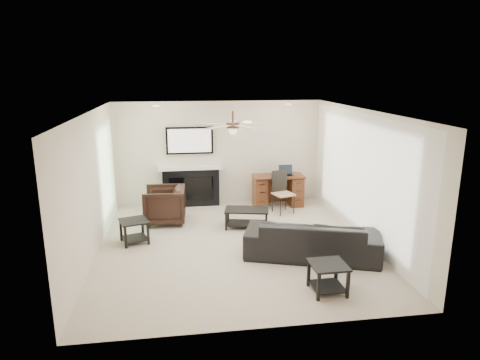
% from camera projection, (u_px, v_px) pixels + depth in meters
% --- Properties ---
extents(room_shell, '(5.50, 5.54, 2.52)m').
position_uv_depth(room_shell, '(243.00, 156.00, 7.77)').
color(room_shell, beige).
rests_on(room_shell, ground).
extents(sofa, '(2.48, 1.59, 0.68)m').
position_uv_depth(sofa, '(312.00, 238.00, 7.49)').
color(sofa, black).
rests_on(sofa, ground).
extents(armchair, '(0.91, 0.89, 0.79)m').
position_uv_depth(armchair, '(165.00, 205.00, 9.17)').
color(armchair, black).
rests_on(armchair, ground).
extents(coffee_table, '(0.99, 0.68, 0.40)m').
position_uv_depth(coffee_table, '(247.00, 218.00, 8.93)').
color(coffee_table, black).
rests_on(coffee_table, ground).
extents(end_table_near, '(0.53, 0.53, 0.45)m').
position_uv_depth(end_table_near, '(328.00, 278.00, 6.30)').
color(end_table_near, black).
rests_on(end_table_near, ground).
extents(end_table_left, '(0.63, 0.63, 0.45)m').
position_uv_depth(end_table_left, '(134.00, 231.00, 8.13)').
color(end_table_left, black).
rests_on(end_table_left, ground).
extents(fireplace_unit, '(1.52, 0.34, 1.91)m').
position_uv_depth(fireplace_unit, '(191.00, 167.00, 10.23)').
color(fireplace_unit, black).
rests_on(fireplace_unit, ground).
extents(desk, '(1.22, 0.56, 0.76)m').
position_uv_depth(desk, '(278.00, 191.00, 10.34)').
color(desk, '#401B10').
rests_on(desk, ground).
extents(desk_chair, '(0.53, 0.55, 0.97)m').
position_uv_depth(desk_chair, '(283.00, 193.00, 9.79)').
color(desk_chair, black).
rests_on(desk_chair, ground).
extents(laptop, '(0.33, 0.24, 0.23)m').
position_uv_depth(laptop, '(287.00, 171.00, 10.23)').
color(laptop, black).
rests_on(laptop, desk).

